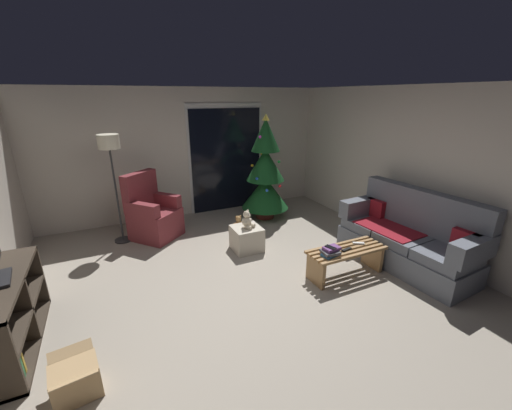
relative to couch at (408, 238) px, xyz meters
The scene contains 19 objects.
ground_plane 2.38m from the couch, behind, with size 7.00×7.00×0.00m, color #9E9384.
wall_back 4.24m from the couch, 123.95° to the left, with size 5.72×0.12×2.50m, color beige.
wall_right 1.08m from the couch, 35.16° to the left, with size 0.12×6.00×2.50m, color beige.
patio_door_frame 3.76m from the couch, 114.25° to the left, with size 1.60×0.02×2.20m, color silver.
patio_door_glass 3.74m from the couch, 114.37° to the left, with size 1.50×0.02×2.10m, color black.
couch is the anchor object (origin of this frame).
coffee_table 1.04m from the couch, behind, with size 1.10×0.40×0.40m.
remote_white 0.80m from the couch, 168.48° to the left, with size 0.04×0.16×0.02m, color silver.
remote_black 1.06m from the couch, behind, with size 0.04×0.16×0.02m, color black.
book_stack 1.34m from the couch, behind, with size 0.26×0.21×0.11m.
cell_phone 1.35m from the couch, behind, with size 0.07×0.14×0.01m, color black.
christmas_tree 2.76m from the couch, 112.44° to the left, with size 0.93×0.93×2.03m.
armchair 4.07m from the couch, 141.67° to the left, with size 0.97×0.97×1.13m.
floor_lamp 4.65m from the couch, 145.13° to the left, with size 0.32×0.32×1.78m.
media_shelf 4.87m from the couch, behind, with size 0.40×1.40×0.75m.
ottoman 2.39m from the couch, 144.45° to the left, with size 0.44×0.44×0.38m, color beige.
teddy_bear_cream 2.37m from the couch, 144.53° to the left, with size 0.21×0.22×0.29m.
teddy_bear_honey_by_tree 2.81m from the couch, 129.10° to the left, with size 0.20×0.19×0.29m.
cardboard_box_open_near_shelf 4.27m from the couch, behind, with size 0.39×0.48×0.34m.
Camera 1 is at (-1.43, -3.15, 2.35)m, focal length 22.03 mm.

